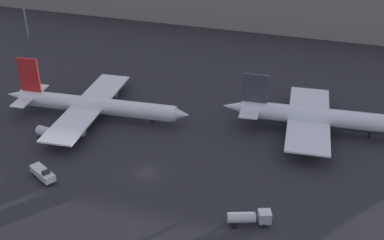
% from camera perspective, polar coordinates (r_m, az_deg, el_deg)
% --- Properties ---
extents(ground, '(600.00, 600.00, 0.00)m').
position_cam_1_polar(ground, '(97.50, -5.47, -6.24)').
color(ground, '#26262B').
extents(airplane_0, '(46.79, 36.44, 13.83)m').
position_cam_1_polar(airplane_0, '(117.55, -11.55, 1.73)').
color(airplane_0, silver).
rests_on(airplane_0, ground).
extents(airplane_1, '(42.61, 31.78, 12.97)m').
position_cam_1_polar(airplane_1, '(112.32, 14.31, 0.31)').
color(airplane_1, silver).
rests_on(airplane_1, ground).
extents(service_vehicle_0, '(5.01, 3.07, 2.99)m').
position_cam_1_polar(service_vehicle_0, '(111.64, -16.79, -1.45)').
color(service_vehicle_0, white).
rests_on(service_vehicle_0, ground).
extents(service_vehicle_2, '(6.79, 5.00, 2.88)m').
position_cam_1_polar(service_vehicle_2, '(98.93, -17.27, -6.06)').
color(service_vehicle_2, '#9EA3A8').
rests_on(service_vehicle_2, ground).
extents(service_vehicle_3, '(7.71, 4.41, 2.75)m').
position_cam_1_polar(service_vehicle_3, '(84.53, 6.83, -11.39)').
color(service_vehicle_3, '#9EA3A8').
rests_on(service_vehicle_3, ground).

